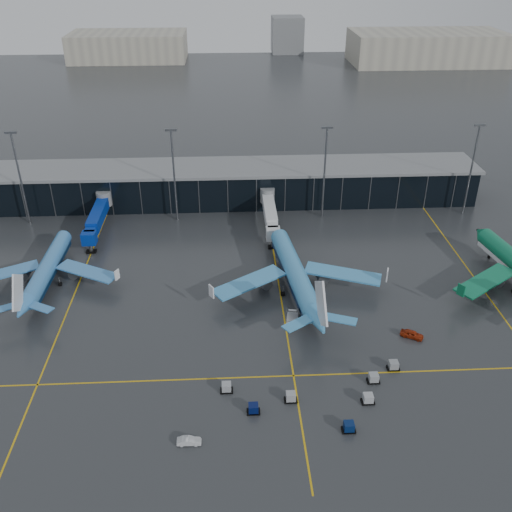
{
  "coord_description": "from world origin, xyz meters",
  "views": [
    {
      "loc": [
        -0.71,
        -92.27,
        68.73
      ],
      "look_at": [
        5.0,
        18.0,
        6.0
      ],
      "focal_mm": 40.0,
      "sensor_mm": 36.0,
      "label": 1
    }
  ],
  "objects_px": {
    "airliner_arkefly": "(46,258)",
    "service_van_white": "(189,441)",
    "service_van_red": "(412,334)",
    "baggage_carts": "(323,394)",
    "airliner_klm_near": "(295,262)",
    "mobile_airstair": "(292,317)"
  },
  "relations": [
    {
      "from": "airliner_klm_near",
      "to": "mobile_airstair",
      "type": "bearing_deg",
      "value": -105.08
    },
    {
      "from": "baggage_carts",
      "to": "service_van_red",
      "type": "relative_size",
      "value": 7.27
    },
    {
      "from": "airliner_arkefly",
      "to": "baggage_carts",
      "type": "height_order",
      "value": "airliner_arkefly"
    },
    {
      "from": "baggage_carts",
      "to": "service_van_white",
      "type": "height_order",
      "value": "baggage_carts"
    },
    {
      "from": "service_van_red",
      "to": "service_van_white",
      "type": "bearing_deg",
      "value": 149.61
    },
    {
      "from": "mobile_airstair",
      "to": "airliner_arkefly",
      "type": "bearing_deg",
      "value": 171.51
    },
    {
      "from": "airliner_arkefly",
      "to": "service_van_white",
      "type": "height_order",
      "value": "airliner_arkefly"
    },
    {
      "from": "baggage_carts",
      "to": "service_van_white",
      "type": "relative_size",
      "value": 8.61
    },
    {
      "from": "airliner_arkefly",
      "to": "service_van_red",
      "type": "height_order",
      "value": "airliner_arkefly"
    },
    {
      "from": "airliner_arkefly",
      "to": "mobile_airstair",
      "type": "height_order",
      "value": "airliner_arkefly"
    },
    {
      "from": "service_van_red",
      "to": "baggage_carts",
      "type": "bearing_deg",
      "value": 157.43
    },
    {
      "from": "mobile_airstair",
      "to": "service_van_red",
      "type": "bearing_deg",
      "value": -7.42
    },
    {
      "from": "service_van_white",
      "to": "service_van_red",
      "type": "bearing_deg",
      "value": -59.12
    },
    {
      "from": "airliner_arkefly",
      "to": "service_van_white",
      "type": "xyz_separation_m",
      "value": [
        33.73,
        -48.98,
        -5.36
      ]
    },
    {
      "from": "mobile_airstair",
      "to": "service_van_white",
      "type": "height_order",
      "value": "mobile_airstair"
    },
    {
      "from": "airliner_klm_near",
      "to": "service_van_red",
      "type": "distance_m",
      "value": 28.65
    },
    {
      "from": "baggage_carts",
      "to": "mobile_airstair",
      "type": "xyz_separation_m",
      "value": [
        -2.74,
        22.56,
        0.01
      ]
    },
    {
      "from": "baggage_carts",
      "to": "service_van_white",
      "type": "xyz_separation_m",
      "value": [
        -22.13,
        -8.92,
        -0.14
      ]
    },
    {
      "from": "airliner_klm_near",
      "to": "baggage_carts",
      "type": "height_order",
      "value": "airliner_klm_near"
    },
    {
      "from": "airliner_klm_near",
      "to": "baggage_carts",
      "type": "distance_m",
      "value": 34.68
    },
    {
      "from": "baggage_carts",
      "to": "service_van_white",
      "type": "distance_m",
      "value": 23.86
    },
    {
      "from": "service_van_red",
      "to": "mobile_airstair",
      "type": "bearing_deg",
      "value": 102.21
    }
  ]
}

